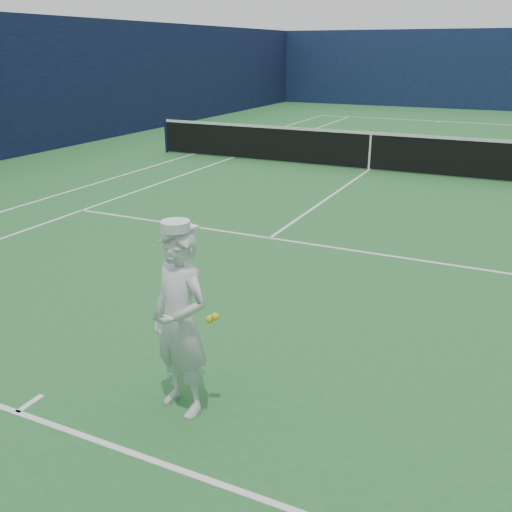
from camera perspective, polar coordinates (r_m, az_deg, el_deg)
The scene contains 5 objects.
ground at distance 15.60m, azimuth 11.20°, elevation 8.42°, with size 80.00×80.00×0.00m, color #286A31.
court_markings at distance 15.60m, azimuth 11.20°, elevation 8.43°, with size 11.03×23.83×0.01m.
windscreen_fence at distance 15.34m, azimuth 11.71°, elevation 15.75°, with size 20.12×36.12×4.00m.
tennis_net at distance 15.50m, azimuth 11.33°, elevation 10.42°, with size 12.88×0.09×1.07m.
tennis_player at distance 4.94m, azimuth -7.58°, elevation -6.56°, with size 0.73×0.64×1.75m.
Camera 1 is at (3.77, -14.83, 3.05)m, focal length 40.00 mm.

